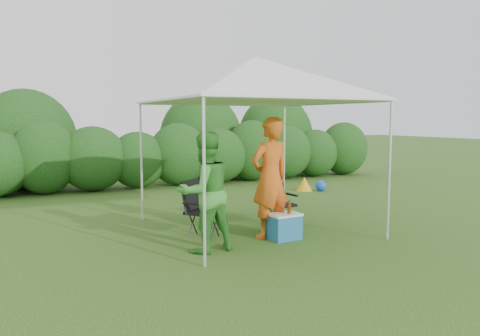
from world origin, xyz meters
name	(u,v)px	position (x,y,z in m)	size (l,w,h in m)	color
ground	(269,236)	(0.00, 0.00, 0.00)	(70.00, 70.00, 0.00)	#3A601E
hedge	(160,156)	(0.03, 6.00, 0.83)	(14.12, 1.53, 1.80)	#204F18
canopy	(255,80)	(0.00, 0.50, 2.46)	(3.10, 3.10, 2.83)	silver
chair_right	(277,198)	(0.48, 0.58, 0.47)	(0.55, 0.50, 0.84)	black
chair_left	(199,205)	(-1.00, 0.48, 0.50)	(0.70, 0.69, 0.88)	black
man	(270,178)	(-0.04, -0.09, 0.93)	(0.68, 0.45, 1.86)	#DB5B18
woman	(205,192)	(-1.23, -0.36, 0.83)	(0.81, 0.63, 1.66)	green
cooler	(284,226)	(0.09, -0.29, 0.20)	(0.50, 0.38, 0.40)	#22679C
bottle	(289,207)	(0.15, -0.33, 0.51)	(0.06, 0.06, 0.21)	#592D0C
lawn_toy	(309,184)	(3.21, 3.56, 0.16)	(0.69, 0.57, 0.34)	gold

